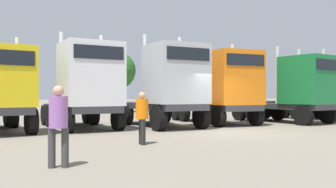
{
  "coord_description": "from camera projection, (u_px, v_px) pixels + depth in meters",
  "views": [
    {
      "loc": [
        -8.13,
        -13.46,
        1.59
      ],
      "look_at": [
        -1.23,
        4.29,
        1.6
      ],
      "focal_mm": 39.48,
      "sensor_mm": 36.0,
      "label": 1
    }
  ],
  "objects": [
    {
      "name": "oak_far_right",
      "position": [
        193.0,
        68.0,
        37.06
      ],
      "size": [
        4.33,
        4.33,
        6.4
      ],
      "color": "#4C3823",
      "rests_on": "ground"
    },
    {
      "name": "semi_truck_white",
      "position": [
        87.0,
        85.0,
        16.52
      ],
      "size": [
        3.3,
        6.1,
        4.42
      ],
      "rotation": [
        0.0,
        0.0,
        -1.43
      ],
      "color": "#333338",
      "rests_on": "ground"
    },
    {
      "name": "semi_truck_silver",
      "position": [
        169.0,
        86.0,
        17.44
      ],
      "size": [
        3.18,
        6.39,
        4.45
      ],
      "rotation": [
        0.0,
        0.0,
        -1.46
      ],
      "color": "#333338",
      "rests_on": "ground"
    },
    {
      "name": "ground",
      "position": [
        232.0,
        132.0,
        15.49
      ],
      "size": [
        200.0,
        200.0,
        0.0
      ],
      "primitive_type": "plane",
      "color": "gray"
    },
    {
      "name": "visitor_in_hivis",
      "position": [
        142.0,
        114.0,
        11.67
      ],
      "size": [
        0.43,
        0.45,
        1.67
      ],
      "rotation": [
        0.0,
        0.0,
        3.05
      ],
      "color": "black",
      "rests_on": "ground"
    },
    {
      "name": "oak_far_centre",
      "position": [
        117.0,
        71.0,
        32.74
      ],
      "size": [
        3.4,
        3.4,
        5.41
      ],
      "color": "#4C3823",
      "rests_on": "ground"
    },
    {
      "name": "semi_truck_orange",
      "position": [
        225.0,
        87.0,
        19.37
      ],
      "size": [
        2.65,
        6.34,
        4.36
      ],
      "rotation": [
        0.0,
        0.0,
        -1.55
      ],
      "color": "#333338",
      "rests_on": "ground"
    },
    {
      "name": "visitor_with_camera",
      "position": [
        58.0,
        120.0,
        7.98
      ],
      "size": [
        0.48,
        0.48,
        1.78
      ],
      "rotation": [
        0.0,
        0.0,
        1.34
      ],
      "color": "#3B3B3B",
      "rests_on": "ground"
    },
    {
      "name": "semi_truck_green",
      "position": [
        300.0,
        89.0,
        20.22
      ],
      "size": [
        3.75,
        6.09,
        4.22
      ],
      "rotation": [
        0.0,
        0.0,
        -1.34
      ],
      "color": "#333338",
      "rests_on": "ground"
    }
  ]
}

